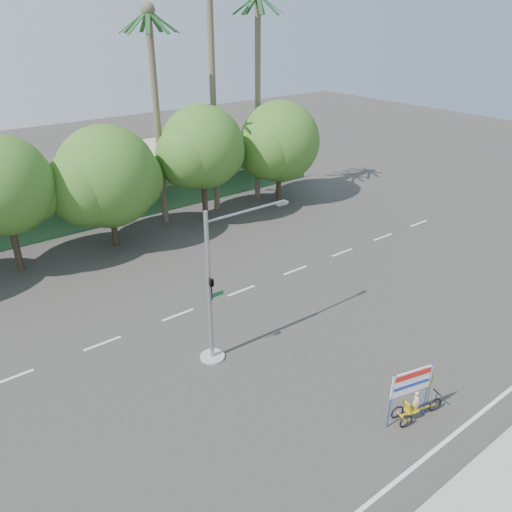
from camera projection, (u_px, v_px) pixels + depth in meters
ground at (315, 382)px, 20.83m from camera, size 120.00×120.00×0.00m
sidewalk_near at (482, 509)px, 15.47m from camera, size 50.00×2.40×0.12m
fence at (108, 212)px, 35.69m from camera, size 38.00×0.08×2.00m
building_right at (175, 168)px, 42.90m from camera, size 14.00×8.00×3.60m
tree_left at (2, 189)px, 27.56m from camera, size 6.66×5.60×8.07m
tree_center at (107, 180)px, 31.09m from camera, size 7.62×6.40×7.85m
tree_right at (202, 150)px, 34.57m from camera, size 6.90×5.80×8.36m
tree_far_right at (279, 144)px, 38.65m from camera, size 7.38×6.20×7.94m
palm_tall at (212, 67)px, 34.44m from camera, size 3.73×3.79×17.45m
palm_mid at (258, 78)px, 37.09m from camera, size 3.73×3.79×15.45m
palm_short at (155, 97)px, 32.69m from camera, size 3.73×3.79×14.45m
traffic_signal at (216, 300)px, 21.17m from camera, size 4.72×1.10×7.00m
trike_billboard at (414, 398)px, 18.52m from camera, size 2.50×0.94×2.52m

